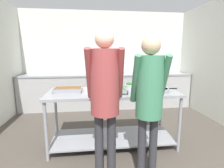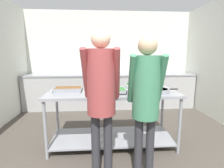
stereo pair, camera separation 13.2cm
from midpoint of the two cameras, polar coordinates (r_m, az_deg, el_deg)
name	(u,v)px [view 1 (the left image)]	position (r m, az deg, el deg)	size (l,w,h in m)	color
wall_rear	(105,59)	(5.11, -2.92, 8.15)	(4.70, 0.06, 2.65)	silver
back_counter	(107,91)	(4.84, -2.52, -2.18)	(4.54, 0.65, 0.93)	#A8A8A8
serving_counter	(113,109)	(2.83, -1.10, -8.11)	(2.02, 0.81, 0.89)	gray
serving_tray_vegetables	(68,89)	(2.88, -15.42, -1.74)	(0.44, 0.30, 0.05)	gray
plate_stack	(91,90)	(2.68, -8.18, -2.07)	(0.23, 0.23, 0.07)	white
serving_tray_roast	(114,91)	(2.68, -0.88, -2.20)	(0.39, 0.34, 0.05)	gray
broccoli_bowl	(131,86)	(3.01, 4.84, -0.66)	(0.21, 0.21, 0.10)	#B2B2B7
sauce_pan	(159,90)	(2.77, 13.80, -1.92)	(0.44, 0.30, 0.06)	gray
guest_serving_left	(105,89)	(1.97, -4.26, -1.57)	(0.45, 0.36, 1.74)	#2D2D33
guest_serving_right	(149,92)	(2.00, 10.25, -2.66)	(0.42, 0.34, 1.67)	#2D2D33
water_bottle	(95,71)	(4.67, -6.41, 4.33)	(0.07, 0.07, 0.22)	#23602D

